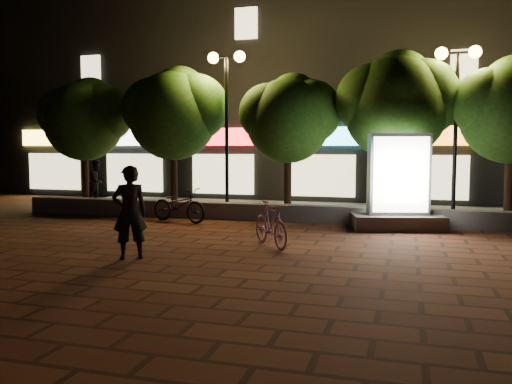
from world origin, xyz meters
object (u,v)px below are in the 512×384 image
at_px(tree_left, 175,110).
at_px(scooter_parked, 179,205).
at_px(ad_kiosk, 398,191).
at_px(scooter_pink, 271,224).
at_px(pedestrian, 97,181).
at_px(tree_mid, 290,115).
at_px(street_lamp_left, 227,90).
at_px(tree_right, 398,101).
at_px(tree_far_left, 86,116).
at_px(rider, 130,212).
at_px(street_lamp_right, 457,88).

distance_m(tree_left, scooter_parked, 4.03).
xyz_separation_m(ad_kiosk, scooter_pink, (-2.65, -3.33, -0.53)).
xyz_separation_m(scooter_parked, pedestrian, (-4.95, 3.40, 0.40)).
height_order(tree_mid, street_lamp_left, street_lamp_left).
relative_size(tree_left, tree_right, 0.97).
bearing_deg(scooter_pink, ad_kiosk, 13.01).
height_order(street_lamp_left, pedestrian, street_lamp_left).
height_order(tree_right, street_lamp_left, street_lamp_left).
bearing_deg(pedestrian, tree_far_left, -160.66).
xyz_separation_m(street_lamp_left, ad_kiosk, (5.47, -1.79, -2.99)).
distance_m(scooter_pink, rider, 3.10).
relative_size(street_lamp_right, rider, 2.69).
bearing_deg(tree_left, street_lamp_left, -7.70).
bearing_deg(tree_far_left, tree_left, 0.00).
bearing_deg(tree_mid, street_lamp_left, -172.69).
bearing_deg(tree_mid, tree_right, 0.00).
distance_m(street_lamp_left, rider, 7.75).
bearing_deg(scooter_parked, tree_right, -52.13).
xyz_separation_m(tree_left, tree_mid, (4.00, -0.00, -0.23)).
height_order(tree_far_left, pedestrian, tree_far_left).
height_order(tree_mid, rider, tree_mid).
relative_size(rider, pedestrian, 1.13).
relative_size(tree_left, street_lamp_right, 0.98).
xyz_separation_m(ad_kiosk, scooter_parked, (-6.19, -0.41, -0.53)).
bearing_deg(tree_mid, ad_kiosk, -30.92).
relative_size(tree_far_left, street_lamp_right, 0.93).
xyz_separation_m(street_lamp_right, rider, (-6.52, -7.09, -2.97)).
xyz_separation_m(rider, pedestrian, (-6.14, 8.29, -0.02)).
bearing_deg(scooter_parked, street_lamp_left, -2.30).
relative_size(tree_right, rider, 2.73).
distance_m(tree_left, pedestrian, 4.60).
height_order(tree_right, scooter_pink, tree_right).
relative_size(street_lamp_left, scooter_pink, 3.07).
xyz_separation_m(street_lamp_left, scooter_parked, (-0.72, -2.20, -3.52)).
bearing_deg(ad_kiosk, street_lamp_right, 49.42).
xyz_separation_m(street_lamp_right, ad_kiosk, (-1.53, -1.79, -2.86)).
height_order(tree_far_left, scooter_parked, tree_far_left).
relative_size(street_lamp_left, scooter_parked, 2.70).
relative_size(street_lamp_right, ad_kiosk, 1.92).
relative_size(street_lamp_right, scooter_pink, 2.96).
relative_size(tree_mid, street_lamp_right, 0.90).
bearing_deg(rider, pedestrian, -89.47).
xyz_separation_m(tree_left, ad_kiosk, (7.42, -2.05, -2.41)).
distance_m(tree_mid, ad_kiosk, 4.54).
xyz_separation_m(tree_far_left, rider, (5.92, -7.35, -2.37)).
relative_size(tree_far_left, street_lamp_left, 0.89).
bearing_deg(rider, tree_far_left, -87.14).
distance_m(tree_mid, street_lamp_right, 5.00).
bearing_deg(tree_right, tree_left, -180.00).
bearing_deg(scooter_parked, tree_mid, -32.56).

